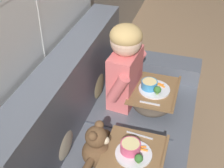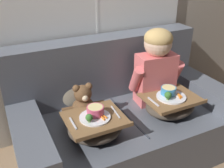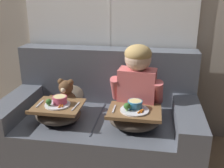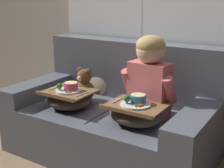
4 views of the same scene
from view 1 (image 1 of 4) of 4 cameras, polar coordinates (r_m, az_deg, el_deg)
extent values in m
plane|color=#8E7051|center=(2.53, 1.36, -15.04)|extent=(14.00, 14.00, 0.00)
cube|color=#A89E8E|center=(1.93, -14.90, 14.60)|extent=(8.00, 0.05, 2.60)
cube|color=#565B66|center=(2.37, 1.43, -11.88)|extent=(1.73, 0.97, 0.42)
cube|color=#565B66|center=(2.14, -8.02, -1.06)|extent=(1.73, 0.22, 0.53)
cube|color=#565B66|center=(2.75, 5.82, 3.62)|extent=(0.22, 0.97, 0.15)
cube|color=#3D424C|center=(2.21, 2.02, -8.32)|extent=(0.01, 0.71, 0.01)
ellipsoid|color=tan|center=(2.42, -3.27, 1.01)|extent=(0.33, 0.16, 0.34)
ellipsoid|color=#C1B293|center=(1.98, -9.65, -9.47)|extent=(0.32, 0.15, 0.33)
cube|color=#DB6666|center=(2.33, 2.36, 1.19)|extent=(0.33, 0.20, 0.43)
sphere|color=beige|center=(2.17, 2.57, 7.92)|extent=(0.22, 0.22, 0.22)
ellipsoid|color=tan|center=(2.15, 2.60, 8.84)|extent=(0.23, 0.23, 0.16)
cylinder|color=#DB6666|center=(2.17, 1.12, -0.82)|extent=(0.10, 0.18, 0.24)
cylinder|color=#DB6666|center=(2.45, 4.27, 4.03)|extent=(0.10, 0.18, 0.24)
sphere|color=brown|center=(1.95, -2.77, -12.39)|extent=(0.19, 0.19, 0.19)
sphere|color=brown|center=(1.85, -2.90, -9.63)|extent=(0.13, 0.13, 0.13)
sphere|color=brown|center=(1.78, -3.58, -9.50)|extent=(0.06, 0.06, 0.06)
sphere|color=brown|center=(1.84, -2.34, -7.51)|extent=(0.06, 0.06, 0.06)
sphere|color=beige|center=(1.84, -1.19, -10.26)|extent=(0.05, 0.05, 0.05)
sphere|color=black|center=(1.83, -0.80, -10.30)|extent=(0.02, 0.02, 0.02)
cylinder|color=brown|center=(1.87, -4.30, -14.55)|extent=(0.10, 0.06, 0.05)
cylinder|color=brown|center=(2.01, -1.41, -9.68)|extent=(0.10, 0.06, 0.05)
cylinder|color=brown|center=(2.00, 0.28, -13.59)|extent=(0.05, 0.09, 0.05)
ellipsoid|color=#473D33|center=(2.38, 7.57, -2.61)|extent=(0.41, 0.33, 0.14)
cube|color=brown|center=(2.34, 7.72, -1.19)|extent=(0.43, 0.35, 0.01)
cube|color=brown|center=(2.32, 11.73, -1.63)|extent=(0.43, 0.02, 0.02)
cylinder|color=silver|center=(2.33, 7.74, -0.96)|extent=(0.23, 0.23, 0.01)
cylinder|color=#3889C1|center=(2.31, 6.84, -0.10)|extent=(0.12, 0.12, 0.06)
cylinder|color=#E5D189|center=(2.30, 6.89, 0.40)|extent=(0.11, 0.11, 0.01)
sphere|color=#38702D|center=(2.26, 8.32, -1.05)|extent=(0.05, 0.05, 0.05)
cylinder|color=#7A9E56|center=(2.27, 8.26, -1.62)|extent=(0.02, 0.02, 0.02)
cylinder|color=orange|center=(2.36, 8.90, -0.25)|extent=(0.04, 0.07, 0.01)
cylinder|color=orange|center=(2.37, 8.73, 0.04)|extent=(0.02, 0.06, 0.01)
cube|color=silver|center=(2.20, 6.93, -3.52)|extent=(0.01, 0.14, 0.01)
ellipsoid|color=#473D33|center=(1.93, 3.86, -14.33)|extent=(0.39, 0.35, 0.14)
cube|color=brown|center=(1.87, 3.95, -12.88)|extent=(0.40, 0.36, 0.01)
cube|color=brown|center=(1.85, 9.34, -13.64)|extent=(0.40, 0.02, 0.02)
cylinder|color=silver|center=(1.86, 3.97, -12.63)|extent=(0.22, 0.22, 0.01)
cylinder|color=#D64C70|center=(1.85, 3.39, -11.43)|extent=(0.12, 0.12, 0.06)
cylinder|color=#E5D189|center=(1.83, 3.42, -10.88)|extent=(0.10, 0.10, 0.01)
sphere|color=#38702D|center=(1.79, 4.92, -13.41)|extent=(0.05, 0.05, 0.05)
cylinder|color=#7A9E56|center=(1.81, 4.87, -13.94)|extent=(0.02, 0.02, 0.02)
cylinder|color=orange|center=(1.87, 5.55, -11.82)|extent=(0.01, 0.07, 0.01)
cylinder|color=orange|center=(1.88, 5.37, -11.37)|extent=(0.03, 0.06, 0.01)
cube|color=silver|center=(1.97, 5.07, -9.32)|extent=(0.03, 0.17, 0.01)
camera|label=2|loc=(1.39, 70.81, -5.99)|focal=42.00mm
camera|label=3|loc=(2.64, 56.85, 9.46)|focal=42.00mm
camera|label=4|loc=(3.38, 48.66, 14.28)|focal=50.00mm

